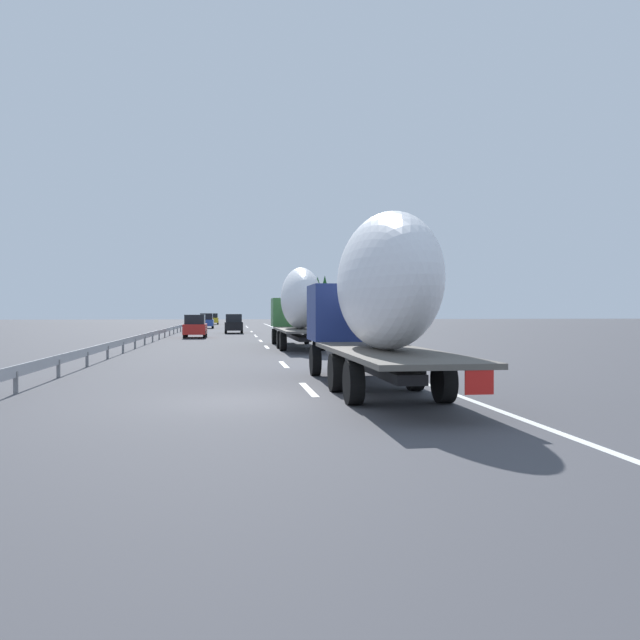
# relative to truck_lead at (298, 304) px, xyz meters

# --- Properties ---
(ground_plane) EXTENTS (260.00, 260.00, 0.00)m
(ground_plane) POSITION_rel_truck_lead_xyz_m (18.39, 3.60, -2.65)
(ground_plane) COLOR #424247
(lane_stripe_0) EXTENTS (3.20, 0.20, 0.01)m
(lane_stripe_0) POSITION_rel_truck_lead_xyz_m (-19.61, 1.80, -2.65)
(lane_stripe_0) COLOR white
(lane_stripe_0) RESTS_ON ground_plane
(lane_stripe_1) EXTENTS (3.20, 0.20, 0.01)m
(lane_stripe_1) POSITION_rel_truck_lead_xyz_m (-11.27, 1.80, -2.65)
(lane_stripe_1) COLOR white
(lane_stripe_1) RESTS_ON ground_plane
(lane_stripe_2) EXTENTS (3.20, 0.20, 0.01)m
(lane_stripe_2) POSITION_rel_truck_lead_xyz_m (1.61, 1.80, -2.65)
(lane_stripe_2) COLOR white
(lane_stripe_2) RESTS_ON ground_plane
(lane_stripe_3) EXTENTS (3.20, 0.20, 0.01)m
(lane_stripe_3) POSITION_rel_truck_lead_xyz_m (10.03, 1.80, -2.65)
(lane_stripe_3) COLOR white
(lane_stripe_3) RESTS_ON ground_plane
(lane_stripe_4) EXTENTS (3.20, 0.20, 0.01)m
(lane_stripe_4) POSITION_rel_truck_lead_xyz_m (18.85, 1.80, -2.65)
(lane_stripe_4) COLOR white
(lane_stripe_4) RESTS_ON ground_plane
(lane_stripe_5) EXTENTS (3.20, 0.20, 0.01)m
(lane_stripe_5) POSITION_rel_truck_lead_xyz_m (20.78, 1.80, -2.65)
(lane_stripe_5) COLOR white
(lane_stripe_5) RESTS_ON ground_plane
(lane_stripe_6) EXTENTS (3.20, 0.20, 0.01)m
(lane_stripe_6) POSITION_rel_truck_lead_xyz_m (32.05, 1.80, -2.65)
(lane_stripe_6) COLOR white
(lane_stripe_6) RESTS_ON ground_plane
(lane_stripe_7) EXTENTS (3.20, 0.20, 0.01)m
(lane_stripe_7) POSITION_rel_truck_lead_xyz_m (51.23, 1.80, -2.65)
(lane_stripe_7) COLOR white
(lane_stripe_7) RESTS_ON ground_plane
(lane_stripe_8) EXTENTS (3.20, 0.20, 0.01)m
(lane_stripe_8) POSITION_rel_truck_lead_xyz_m (58.00, 1.80, -2.65)
(lane_stripe_8) COLOR white
(lane_stripe_8) RESTS_ON ground_plane
(edge_line_right) EXTENTS (110.00, 0.20, 0.01)m
(edge_line_right) POSITION_rel_truck_lead_xyz_m (23.39, -1.90, -2.65)
(edge_line_right) COLOR white
(edge_line_right) RESTS_ON ground_plane
(truck_lead) EXTENTS (13.64, 2.55, 4.73)m
(truck_lead) POSITION_rel_truck_lead_xyz_m (0.00, 0.00, 0.00)
(truck_lead) COLOR #387038
(truck_lead) RESTS_ON ground_plane
(truck_trailing) EXTENTS (12.28, 2.55, 4.71)m
(truck_trailing) POSITION_rel_truck_lead_xyz_m (-20.21, -0.00, -0.02)
(truck_trailing) COLOR navy
(truck_trailing) RESTS_ON ground_plane
(car_blue_sedan) EXTENTS (4.00, 1.82, 1.99)m
(car_blue_sedan) POSITION_rel_truck_lead_xyz_m (46.77, 7.28, -1.67)
(car_blue_sedan) COLOR #28479E
(car_blue_sedan) RESTS_ON ground_plane
(car_yellow_coupe) EXTENTS (4.40, 1.86, 1.93)m
(car_yellow_coupe) POSITION_rel_truck_lead_xyz_m (72.75, 7.22, -1.69)
(car_yellow_coupe) COLOR gold
(car_yellow_coupe) RESTS_ON ground_plane
(car_black_suv) EXTENTS (4.28, 1.83, 1.96)m
(car_black_suv) POSITION_rel_truck_lead_xyz_m (27.08, 3.75, -1.68)
(car_black_suv) COLOR black
(car_black_suv) RESTS_ON ground_plane
(car_red_compact) EXTENTS (4.23, 1.84, 1.95)m
(car_red_compact) POSITION_rel_truck_lead_xyz_m (16.30, 6.99, -1.68)
(car_red_compact) COLOR red
(car_red_compact) RESTS_ON ground_plane
(road_sign) EXTENTS (0.10, 0.90, 3.17)m
(road_sign) POSITION_rel_truck_lead_xyz_m (24.79, -3.10, -0.46)
(road_sign) COLOR gray
(road_sign) RESTS_ON ground_plane
(tree_0) EXTENTS (2.47, 2.47, 7.52)m
(tree_0) POSITION_rel_truck_lead_xyz_m (21.81, -8.12, 2.06)
(tree_0) COLOR #472D19
(tree_0) RESTS_ON ground_plane
(tree_1) EXTENTS (3.97, 3.97, 6.89)m
(tree_1) POSITION_rel_truck_lead_xyz_m (54.70, -8.47, 1.74)
(tree_1) COLOR #472D19
(tree_1) RESTS_ON ground_plane
(tree_2) EXTENTS (3.03, 3.03, 6.13)m
(tree_2) POSITION_rel_truck_lead_xyz_m (28.26, -9.57, 1.24)
(tree_2) COLOR #472D19
(tree_2) RESTS_ON ground_plane
(tree_3) EXTENTS (2.78, 2.78, 7.61)m
(tree_3) POSITION_rel_truck_lead_xyz_m (54.12, -9.67, 2.06)
(tree_3) COLOR #472D19
(tree_3) RESTS_ON ground_plane
(tree_4) EXTENTS (3.15, 3.15, 7.07)m
(tree_4) POSITION_rel_truck_lead_xyz_m (48.44, -7.81, 1.82)
(tree_4) COLOR #472D19
(tree_4) RESTS_ON ground_plane
(tree_5) EXTENTS (2.56, 2.56, 7.06)m
(tree_5) POSITION_rel_truck_lead_xyz_m (45.09, -6.58, 1.50)
(tree_5) COLOR #472D19
(tree_5) RESTS_ON ground_plane
(guardrail_median) EXTENTS (94.00, 0.10, 0.76)m
(guardrail_median) POSITION_rel_truck_lead_xyz_m (21.39, 9.60, -2.07)
(guardrail_median) COLOR #9EA0A5
(guardrail_median) RESTS_ON ground_plane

